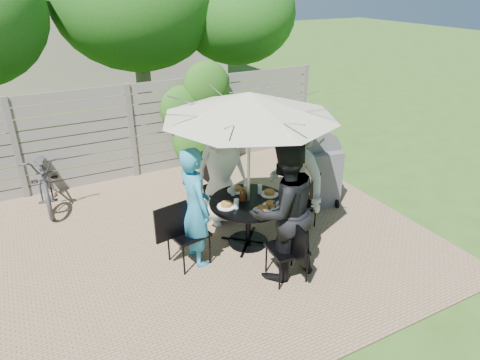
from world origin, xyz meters
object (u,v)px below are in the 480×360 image
person_back (221,170)px  plate_back (236,189)px  person_left (195,207)px  plate_front (262,210)px  person_front (283,211)px  glass_back (233,191)px  patio_table (248,214)px  chair_right (300,212)px  chair_back (217,199)px  glass_right (260,189)px  umbrella (249,105)px  coffee_cup (246,189)px  plate_left (226,205)px  bbq_grill (319,172)px  chair_front (287,261)px  glass_left (236,204)px  syrup_jug (243,195)px  chair_left (188,245)px  person_right (296,175)px  bicycle (45,177)px  plate_extra (271,205)px  plate_right (269,193)px

person_back → plate_back: size_ratio=6.77×
person_left → plate_front: bearing=-113.4°
person_front → glass_back: person_front is taller
patio_table → chair_right: chair_right is taller
chair_back → plate_back: bearing=-3.7°
glass_right → umbrella: bearing=-155.2°
chair_right → coffee_cup: coffee_cup is taller
patio_table → chair_back: 0.99m
chair_right → plate_left: (-1.32, -0.07, 0.50)m
person_front → bbq_grill: bearing=-142.6°
chair_front → glass_left: (-0.30, 0.85, 0.51)m
plate_front → bbq_grill: bearing=28.8°
person_front → patio_table: bearing=-90.0°
plate_left → coffee_cup: bearing=28.4°
plate_front → syrup_jug: syrup_jug is taller
umbrella → plate_front: 1.42m
umbrella → plate_left: umbrella is taller
chair_right → plate_front: (-0.94, -0.41, 0.50)m
plate_back → glass_right: 0.37m
person_back → glass_left: (-0.21, -0.95, -0.09)m
plate_back → chair_left: bearing=-156.6°
bbq_grill → syrup_jug: bearing=-154.4°
patio_table → plate_left: plate_left is taller
patio_table → chair_front: 0.99m
chair_left → bbq_grill: bbq_grill is taller
plate_back → glass_back: bearing=-133.4°
person_right → glass_left: 1.10m
umbrella → bicycle: 4.05m
umbrella → chair_left: 2.06m
glass_back → bbq_grill: 1.81m
glass_left → person_right: bearing=8.3°
chair_left → plate_back: chair_left is taller
chair_left → bbq_grill: bearing=2.7°
plate_back → plate_extra: 0.68m
chair_right → plate_left: bearing=-4.7°
chair_left → glass_left: chair_left is taller
person_back → plate_back: person_back is taller
chair_right → plate_front: 1.14m
chair_right → plate_right: chair_right is taller
chair_back → person_left: person_left is taller
plate_extra → glass_back: 0.63m
patio_table → plate_back: plate_back is taller
chair_back → plate_extra: chair_back is taller
chair_right → glass_left: bearing=0.2°
chair_front → chair_right: size_ratio=1.13×
chair_left → person_right: size_ratio=0.53×
bbq_grill → plate_extra: bearing=-140.9°
person_right → plate_left: (-1.19, -0.06, -0.18)m
plate_front → plate_right: size_ratio=1.00×
chair_front → glass_left: 1.03m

